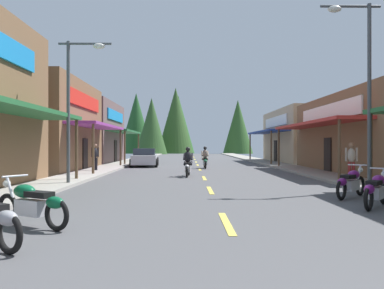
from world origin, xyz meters
The scene contains 18 objects.
ground centered at (0.00, 29.11, -0.05)m, with size 10.71×88.22×0.10m, color #4C4C4F.
sidewalk_left centered at (-6.45, 29.11, 0.06)m, with size 2.20×88.22×0.12m, color #9E9991.
sidewalk_right centered at (6.45, 29.11, 0.06)m, with size 2.20×88.22×0.12m, color gray.
centerline_dashes centered at (0.00, 32.49, 0.01)m, with size 0.16×63.47×0.01m.
storefront_left_middle centered at (-11.34, 25.78, 2.90)m, with size 9.44×10.02×5.80m.
storefront_left_far centered at (-10.83, 36.48, 2.79)m, with size 8.43×10.24×5.57m.
storefront_right_far centered at (11.58, 37.08, 2.49)m, with size 9.93×12.22×4.97m.
streetlamp_left centered at (-5.41, 16.43, 3.91)m, with size 2.18×0.30×5.95m.
streetlamp_right centered at (5.44, 14.33, 4.37)m, with size 2.18×0.30×6.79m.
motorcycle_parked_right_3 centered at (4.19, 10.63, 0.49)m, with size 1.45×1.70×1.04m.
motorcycle_parked_right_4 centered at (4.32, 12.54, 0.49)m, with size 1.57×1.60×1.04m.
motorcycle_parked_left_2 centered at (-3.99, 8.27, 0.49)m, with size 1.90×1.17×1.04m.
rider_cruising_lead centered at (-0.81, 20.86, 0.66)m, with size 0.60×2.14×1.57m.
rider_cruising_trailing centered at (0.41, 27.88, 0.66)m, with size 0.60×2.14×1.57m.
pedestrian_browsing centered at (6.47, 17.55, 1.05)m, with size 0.57×0.26×1.79m.
pedestrian_waiting centered at (-6.48, 24.15, 1.02)m, with size 0.42×0.48×1.75m.
parked_car_curbside centered at (-4.15, 30.55, 0.69)m, with size 2.24×4.39×1.40m.
treeline_backdrop centered at (-3.60, 76.35, 5.84)m, with size 26.00×13.44×13.08m.
Camera 1 is at (-0.83, 0.34, 1.67)m, focal length 36.43 mm.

